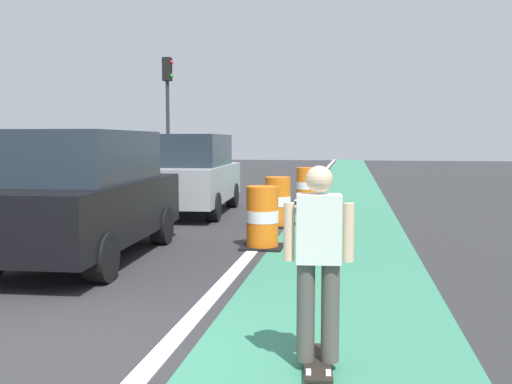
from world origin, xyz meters
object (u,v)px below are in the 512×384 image
at_px(pedestrian_crossing, 130,171).
at_px(parked_suv_nearest, 85,195).
at_px(traffic_barrel_mid, 278,202).
at_px(parked_suv_second, 192,173).
at_px(traffic_barrel_back, 306,186).
at_px(traffic_barrel_front, 262,218).
at_px(skateboarder_on_lane, 318,261).
at_px(traffic_light_corner, 168,99).

bearing_deg(pedestrian_crossing, parked_suv_nearest, -71.95).
bearing_deg(traffic_barrel_mid, pedestrian_crossing, 134.57).
bearing_deg(parked_suv_second, traffic_barrel_back, 42.55).
bearing_deg(traffic_barrel_front, pedestrian_crossing, 124.68).
relative_size(traffic_barrel_mid, traffic_barrel_back, 1.00).
xyz_separation_m(traffic_barrel_front, traffic_barrel_back, (0.21, 6.97, 0.00)).
distance_m(skateboarder_on_lane, parked_suv_nearest, 5.46).
bearing_deg(traffic_barrel_mid, traffic_barrel_front, -88.72).
bearing_deg(traffic_light_corner, traffic_barrel_back, -40.14).
distance_m(parked_suv_nearest, parked_suv_second, 5.84).
bearing_deg(traffic_barrel_mid, traffic_barrel_back, 86.49).
bearing_deg(parked_suv_second, skateboarder_on_lane, -68.48).
distance_m(traffic_barrel_mid, pedestrian_crossing, 8.21).
bearing_deg(pedestrian_crossing, traffic_barrel_mid, -45.43).
relative_size(parked_suv_second, traffic_barrel_back, 4.30).
xyz_separation_m(parked_suv_nearest, traffic_barrel_mid, (2.57, 3.94, -0.50)).
xyz_separation_m(skateboarder_on_lane, traffic_barrel_mid, (-1.33, 7.76, -0.38)).
relative_size(traffic_barrel_mid, pedestrian_crossing, 0.68).
height_order(traffic_barrel_front, traffic_light_corner, traffic_light_corner).
bearing_deg(parked_suv_nearest, pedestrian_crossing, 108.05).
distance_m(traffic_barrel_front, traffic_barrel_back, 6.97).
relative_size(parked_suv_nearest, parked_suv_second, 1.00).
xyz_separation_m(skateboarder_on_lane, traffic_barrel_back, (-1.06, 12.17, -0.38)).
height_order(skateboarder_on_lane, traffic_barrel_front, skateboarder_on_lane).
bearing_deg(parked_suv_second, pedestrian_crossing, 129.73).
distance_m(parked_suv_nearest, traffic_barrel_back, 8.83).
distance_m(parked_suv_second, pedestrian_crossing, 5.14).
height_order(traffic_barrel_mid, traffic_light_corner, traffic_light_corner).
distance_m(traffic_barrel_front, pedestrian_crossing, 10.22).
distance_m(parked_suv_nearest, traffic_barrel_front, 3.01).
bearing_deg(skateboarder_on_lane, parked_suv_second, 111.52).
xyz_separation_m(traffic_barrel_mid, traffic_light_corner, (-5.55, 9.32, 2.97)).
xyz_separation_m(skateboarder_on_lane, pedestrian_crossing, (-7.09, 13.60, -0.05)).
relative_size(parked_suv_second, traffic_light_corner, 0.92).
xyz_separation_m(traffic_barrel_back, traffic_light_corner, (-5.82, 4.91, 2.97)).
xyz_separation_m(traffic_barrel_back, pedestrian_crossing, (-6.02, 1.43, 0.33)).
height_order(parked_suv_nearest, traffic_barrel_front, parked_suv_nearest).
height_order(traffic_barrel_front, traffic_barrel_back, same).
bearing_deg(traffic_light_corner, traffic_barrel_mid, -59.22).
relative_size(traffic_barrel_front, traffic_light_corner, 0.21).
height_order(parked_suv_second, traffic_light_corner, traffic_light_corner).
bearing_deg(traffic_light_corner, pedestrian_crossing, -93.30).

